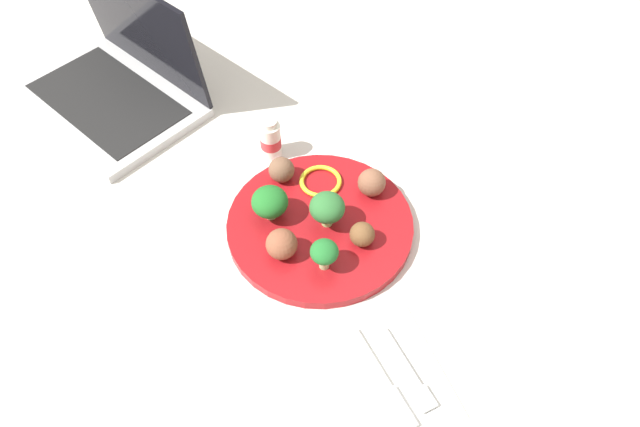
% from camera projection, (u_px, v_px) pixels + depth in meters
% --- Properties ---
extents(ground_plane, '(4.00, 4.00, 0.00)m').
position_uv_depth(ground_plane, '(320.00, 228.00, 0.90)').
color(ground_plane, silver).
extents(plate, '(0.28, 0.28, 0.02)m').
position_uv_depth(plate, '(320.00, 225.00, 0.90)').
color(plate, maroon).
rests_on(plate, ground_plane).
extents(broccoli_floret_front_right, '(0.04, 0.04, 0.05)m').
position_uv_depth(broccoli_floret_front_right, '(324.00, 253.00, 0.81)').
color(broccoli_floret_front_right, '#ABC383').
rests_on(broccoli_floret_front_right, plate).
extents(broccoli_floret_near_rim, '(0.05, 0.05, 0.05)m').
position_uv_depth(broccoli_floret_near_rim, '(270.00, 202.00, 0.87)').
color(broccoli_floret_near_rim, '#97C77B').
rests_on(broccoli_floret_near_rim, plate).
extents(broccoli_floret_center, '(0.05, 0.05, 0.06)m').
position_uv_depth(broccoli_floret_center, '(327.00, 208.00, 0.86)').
color(broccoli_floret_center, '#95C66E').
rests_on(broccoli_floret_center, plate).
extents(meatball_front_right, '(0.05, 0.05, 0.05)m').
position_uv_depth(meatball_front_right, '(282.00, 244.00, 0.84)').
color(meatball_front_right, brown).
rests_on(meatball_front_right, plate).
extents(meatball_near_rim, '(0.04, 0.04, 0.04)m').
position_uv_depth(meatball_near_rim, '(281.00, 170.00, 0.93)').
color(meatball_near_rim, brown).
rests_on(meatball_near_rim, plate).
extents(meatball_mid_right, '(0.04, 0.04, 0.04)m').
position_uv_depth(meatball_mid_right, '(372.00, 183.00, 0.91)').
color(meatball_mid_right, brown).
rests_on(meatball_mid_right, plate).
extents(meatball_back_right, '(0.04, 0.04, 0.04)m').
position_uv_depth(meatball_back_right, '(362.00, 234.00, 0.85)').
color(meatball_back_right, brown).
rests_on(meatball_back_right, plate).
extents(pepper_ring_back_left, '(0.08, 0.08, 0.01)m').
position_uv_depth(pepper_ring_back_left, '(321.00, 181.00, 0.94)').
color(pepper_ring_back_left, yellow).
rests_on(pepper_ring_back_left, plate).
extents(napkin, '(0.18, 0.13, 0.01)m').
position_uv_depth(napkin, '(393.00, 374.00, 0.75)').
color(napkin, white).
rests_on(napkin, ground_plane).
extents(fork, '(0.12, 0.02, 0.01)m').
position_uv_depth(fork, '(410.00, 372.00, 0.75)').
color(fork, silver).
rests_on(fork, napkin).
extents(knife, '(0.15, 0.02, 0.01)m').
position_uv_depth(knife, '(384.00, 382.00, 0.74)').
color(knife, white).
rests_on(knife, napkin).
extents(yogurt_bottle, '(0.03, 0.03, 0.07)m').
position_uv_depth(yogurt_bottle, '(271.00, 140.00, 0.97)').
color(yogurt_bottle, white).
rests_on(yogurt_bottle, ground_plane).
extents(laptop, '(0.38, 0.33, 0.22)m').
position_uv_depth(laptop, '(117.00, 81.00, 1.06)').
color(laptop, '#BABABA').
rests_on(laptop, ground_plane).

